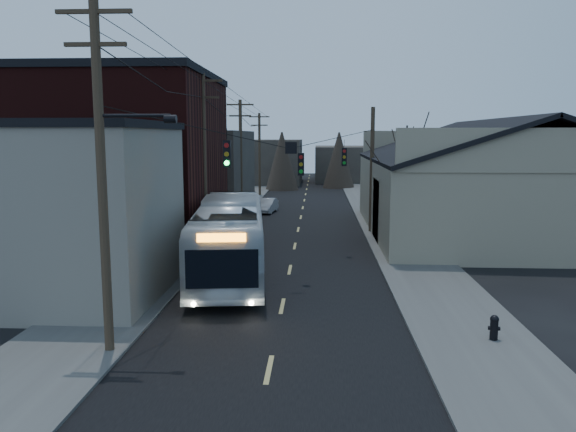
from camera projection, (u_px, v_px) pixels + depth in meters
ground at (262, 403)px, 14.03m from camera, size 160.00×160.00×0.00m
road_surface at (300, 221)px, 43.68m from camera, size 9.00×110.00×0.02m
sidewalk_left at (217, 220)px, 44.01m from camera, size 4.00×110.00×0.12m
sidewalk_right at (384, 221)px, 43.33m from camera, size 4.00×110.00×0.12m
building_clapboard at (64, 213)px, 22.90m from camera, size 8.00×8.00×7.00m
building_brick at (128, 163)px, 33.60m from camera, size 10.00×12.00×10.00m
building_left_far at (195, 171)px, 49.61m from camera, size 9.00×14.00×7.00m
warehouse at (491, 194)px, 37.67m from camera, size 16.16×20.60×7.73m
building_far_left at (265, 161)px, 78.16m from camera, size 10.00×12.00×6.00m
building_far_right at (356, 163)px, 82.49m from camera, size 12.00×14.00×5.00m
bare_tree at (405, 187)px, 32.94m from camera, size 0.40×0.40×7.20m
utility_lines at (251, 161)px, 37.34m from camera, size 11.24×45.28×10.50m
bus at (230, 238)px, 26.52m from camera, size 4.48×13.25×3.62m
parked_car at (267, 206)px, 48.37m from camera, size 1.79×3.87×1.23m
fire_hydrant at (494, 326)px, 18.00m from camera, size 0.39×0.28×0.82m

